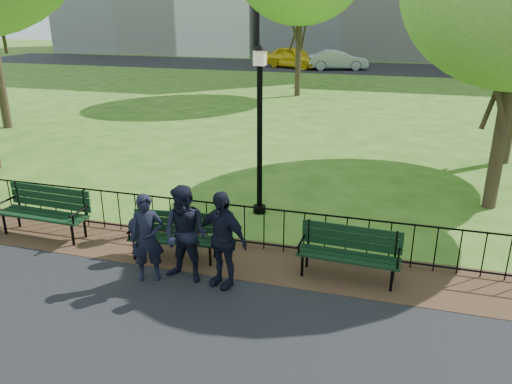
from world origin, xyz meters
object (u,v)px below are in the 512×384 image
(sedan_silver, at_px, (337,60))
(park_bench_left_a, at_px, (46,206))
(person_right, at_px, (222,239))
(park_bench_right_a, at_px, (350,247))
(person_left, at_px, (147,238))
(lamppost, at_px, (260,126))
(taxi, at_px, (294,57))
(person_mid, at_px, (185,235))
(park_bench_main, at_px, (160,229))
(sedan_dark, at_px, (492,63))

(sedan_silver, bearing_deg, park_bench_left_a, 160.22)
(person_right, height_order, sedan_silver, person_right)
(park_bench_left_a, bearing_deg, person_right, -9.97)
(park_bench_right_a, relative_size, person_left, 1.15)
(lamppost, relative_size, taxi, 0.78)
(person_left, height_order, taxi, taxi)
(park_bench_right_a, xyz_separation_m, taxi, (-7.86, 32.12, 0.27))
(person_mid, bearing_deg, sedan_silver, 100.17)
(lamppost, distance_m, person_left, 3.86)
(person_mid, relative_size, taxi, 0.35)
(park_bench_main, bearing_deg, sedan_dark, 66.23)
(lamppost, height_order, person_mid, lamppost)
(park_bench_right_a, height_order, lamppost, lamppost)
(park_bench_main, bearing_deg, taxi, 91.31)
(person_left, height_order, person_right, person_right)
(sedan_silver, bearing_deg, person_right, 167.73)
(person_right, relative_size, taxi, 0.35)
(person_left, bearing_deg, sedan_dark, 49.95)
(park_bench_right_a, xyz_separation_m, lamppost, (-2.33, 2.43, 1.50))
(sedan_dark, bearing_deg, park_bench_main, 148.47)
(park_bench_right_a, xyz_separation_m, person_right, (-2.06, -0.88, 0.29))
(sedan_dark, bearing_deg, person_left, 149.13)
(park_bench_main, xyz_separation_m, person_mid, (0.82, -0.63, 0.28))
(lamppost, height_order, taxi, lamppost)
(lamppost, bearing_deg, sedan_dark, 73.16)
(park_bench_left_a, xyz_separation_m, person_right, (4.24, -0.91, 0.23))
(park_bench_left_a, height_order, person_left, person_left)
(person_right, bearing_deg, sedan_silver, 112.74)
(park_bench_main, xyz_separation_m, taxi, (-4.34, 32.39, 0.25))
(park_bench_right_a, height_order, person_right, person_right)
(person_mid, relative_size, sedan_silver, 0.38)
(taxi, bearing_deg, person_mid, -146.67)
(person_mid, height_order, sedan_dark, person_mid)
(park_bench_left_a, bearing_deg, sedan_silver, 88.74)
(sedan_dark, bearing_deg, lamppost, 149.08)
(park_bench_main, relative_size, lamppost, 0.46)
(park_bench_main, relative_size, person_left, 1.11)
(person_mid, height_order, sedan_silver, person_mid)
(sedan_dark, bearing_deg, sedan_silver, 77.33)
(park_bench_main, xyz_separation_m, park_bench_left_a, (-2.77, 0.30, 0.04))
(park_bench_left_a, distance_m, park_bench_right_a, 6.29)
(person_left, xyz_separation_m, sedan_dark, (9.99, 33.11, -0.01))
(person_left, bearing_deg, person_right, -15.51)
(park_bench_left_a, xyz_separation_m, person_mid, (3.59, -0.93, 0.24))
(person_mid, bearing_deg, taxi, 106.11)
(park_bench_right_a, relative_size, lamppost, 0.47)
(park_bench_right_a, height_order, sedan_dark, sedan_dark)
(park_bench_left_a, distance_m, person_right, 4.34)
(park_bench_left_a, height_order, sedan_dark, sedan_dark)
(park_bench_right_a, xyz_separation_m, sedan_dark, (6.64, 32.05, 0.21))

